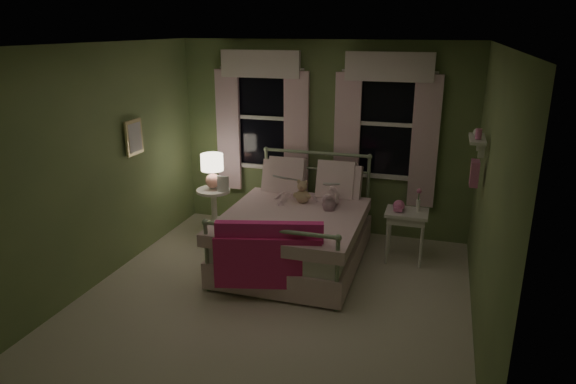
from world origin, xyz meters
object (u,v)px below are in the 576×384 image
(bed, at_px, (296,232))
(child_right, at_px, (328,178))
(child_left, at_px, (285,177))
(teddy_bear, at_px, (303,193))
(nightstand_left, at_px, (214,205))
(table_lamp, at_px, (212,168))
(nightstand_right, at_px, (406,219))

(bed, relative_size, child_right, 2.57)
(child_left, height_order, teddy_bear, child_left)
(nightstand_left, bearing_deg, teddy_bear, -10.21)
(bed, bearing_deg, child_right, 56.40)
(child_left, bearing_deg, table_lamp, -10.22)
(teddy_bear, xyz_separation_m, table_lamp, (-1.32, 0.24, 0.16))
(teddy_bear, height_order, nightstand_right, teddy_bear)
(teddy_bear, distance_m, nightstand_left, 1.39)
(table_lamp, bearing_deg, bed, -20.76)
(nightstand_left, bearing_deg, table_lamp, 0.00)
(child_left, xyz_separation_m, child_right, (0.56, 0.00, 0.03))
(nightstand_left, height_order, table_lamp, table_lamp)
(child_left, relative_size, nightstand_right, 1.13)
(child_right, distance_m, table_lamp, 1.60)
(child_left, bearing_deg, nightstand_right, 172.92)
(bed, xyz_separation_m, child_left, (-0.28, 0.42, 0.55))
(bed, bearing_deg, teddy_bear, 90.00)
(table_lamp, xyz_separation_m, nightstand_right, (2.59, -0.11, -0.40))
(nightstand_right, bearing_deg, child_left, 178.76)
(child_right, height_order, table_lamp, child_right)
(child_right, height_order, teddy_bear, child_right)
(nightstand_left, relative_size, table_lamp, 1.38)
(bed, bearing_deg, nightstand_left, 159.24)
(child_right, relative_size, table_lamp, 1.68)
(teddy_bear, bearing_deg, table_lamp, 169.79)
(child_right, xyz_separation_m, nightstand_left, (-1.60, 0.08, -0.55))
(bed, bearing_deg, nightstand_right, 17.06)
(nightstand_right, bearing_deg, table_lamp, 177.50)
(child_right, distance_m, nightstand_left, 1.69)
(child_right, relative_size, nightstand_right, 1.23)
(teddy_bear, bearing_deg, nightstand_left, 169.79)
(child_left, distance_m, nightstand_right, 1.59)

